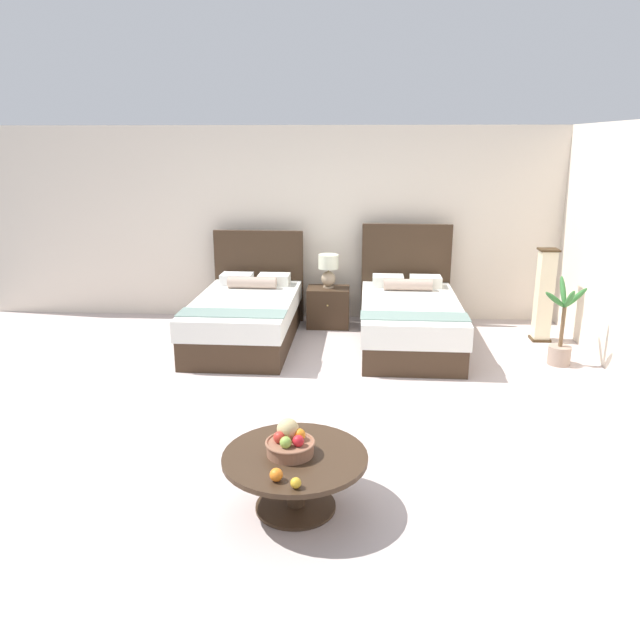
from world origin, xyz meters
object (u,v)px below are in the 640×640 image
(bed_near_corner, at_px, (409,319))
(table_lamp, at_px, (328,268))
(loose_apple, at_px, (295,483))
(floor_lamp_corner, at_px, (544,295))
(bed_near_window, at_px, (246,317))
(coffee_table, at_px, (295,468))
(potted_palm, at_px, (561,340))
(nightstand, at_px, (328,307))
(loose_orange, at_px, (276,475))
(fruit_bowl, at_px, (290,442))

(bed_near_corner, height_order, table_lamp, bed_near_corner)
(loose_apple, relative_size, floor_lamp_corner, 0.06)
(bed_near_window, relative_size, coffee_table, 2.23)
(bed_near_window, relative_size, bed_near_corner, 0.99)
(potted_palm, bearing_deg, floor_lamp_corner, 87.35)
(bed_near_corner, xyz_separation_m, table_lamp, (-1.03, 0.76, 0.47))
(loose_apple, distance_m, floor_lamp_corner, 5.10)
(nightstand, relative_size, coffee_table, 0.58)
(loose_apple, height_order, floor_lamp_corner, floor_lamp_corner)
(bed_near_window, xyz_separation_m, nightstand, (1.00, 0.75, -0.06))
(bed_near_corner, xyz_separation_m, floor_lamp_corner, (1.69, 0.28, 0.25))
(coffee_table, height_order, loose_orange, loose_orange)
(loose_apple, bearing_deg, fruit_bowl, 100.40)
(bed_near_corner, bearing_deg, table_lamp, 143.58)
(coffee_table, xyz_separation_m, loose_orange, (-0.08, -0.34, 0.14))
(bed_near_window, bearing_deg, loose_orange, -77.40)
(fruit_bowl, xyz_separation_m, potted_palm, (2.75, 2.99, -0.20))
(loose_orange, bearing_deg, potted_palm, 50.16)
(bed_near_corner, height_order, floor_lamp_corner, bed_near_corner)
(nightstand, bearing_deg, bed_near_window, -143.11)
(nightstand, relative_size, table_lamp, 1.26)
(bed_near_window, bearing_deg, table_lamp, 37.62)
(bed_near_corner, height_order, loose_orange, bed_near_corner)
(nightstand, xyz_separation_m, coffee_table, (-0.03, -4.37, 0.04))
(floor_lamp_corner, height_order, potted_palm, floor_lamp_corner)
(nightstand, bearing_deg, loose_orange, -91.36)
(coffee_table, bearing_deg, floor_lamp_corner, 54.82)
(bed_near_corner, bearing_deg, bed_near_window, -179.86)
(bed_near_window, distance_m, nightstand, 1.25)
(bed_near_window, relative_size, nightstand, 3.87)
(nightstand, xyz_separation_m, potted_palm, (2.68, -1.35, 0.02))
(nightstand, bearing_deg, floor_lamp_corner, -9.60)
(table_lamp, height_order, loose_orange, table_lamp)
(potted_palm, bearing_deg, table_lamp, 152.91)
(fruit_bowl, bearing_deg, loose_orange, -97.59)
(loose_apple, relative_size, potted_palm, 0.07)
(loose_orange, xyz_separation_m, potted_palm, (2.79, 3.35, -0.16))
(bed_near_window, relative_size, fruit_bowl, 6.49)
(bed_near_corner, bearing_deg, loose_orange, -106.12)
(table_lamp, bearing_deg, loose_apple, -89.82)
(table_lamp, relative_size, potted_palm, 0.45)
(loose_orange, relative_size, floor_lamp_corner, 0.07)
(nightstand, height_order, loose_orange, nightstand)
(loose_orange, distance_m, potted_palm, 4.36)
(nightstand, height_order, table_lamp, table_lamp)
(bed_near_window, height_order, potted_palm, bed_near_window)
(bed_near_window, relative_size, potted_palm, 2.21)
(coffee_table, height_order, fruit_bowl, fruit_bowl)
(nightstand, relative_size, floor_lamp_corner, 0.48)
(fruit_bowl, bearing_deg, bed_near_corner, 73.07)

